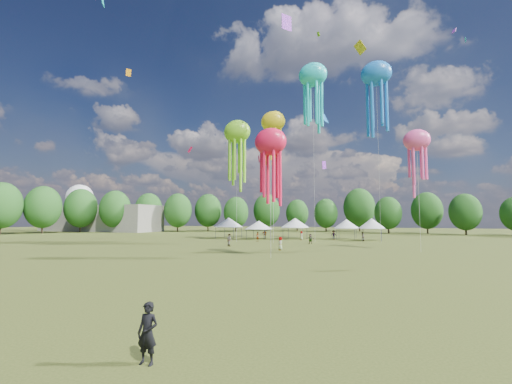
% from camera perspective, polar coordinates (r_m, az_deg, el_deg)
% --- Properties ---
extents(ground, '(300.00, 300.00, 0.00)m').
position_cam_1_polar(ground, '(16.31, -32.50, -17.67)').
color(ground, '#384416').
rests_on(ground, ground).
extents(observer_main, '(0.62, 0.42, 1.63)m').
position_cam_1_polar(observer_main, '(10.23, -17.94, -21.84)').
color(observer_main, black).
rests_on(observer_main, ground).
extents(spectator_near, '(1.09, 1.04, 1.77)m').
position_cam_1_polar(spectator_near, '(48.50, -4.55, -8.13)').
color(spectator_near, gray).
rests_on(spectator_near, ground).
extents(spectators_far, '(19.10, 24.14, 1.81)m').
position_cam_1_polar(spectators_far, '(58.73, 8.86, -7.51)').
color(spectators_far, gray).
rests_on(spectators_far, ground).
extents(festival_tents, '(32.63, 11.20, 4.15)m').
position_cam_1_polar(festival_tents, '(65.55, 6.00, -5.32)').
color(festival_tents, '#47474C').
rests_on(festival_tents, ground).
extents(show_kites, '(31.59, 27.57, 30.35)m').
position_cam_1_polar(show_kites, '(55.63, 8.47, 12.58)').
color(show_kites, yellow).
rests_on(show_kites, ground).
extents(small_kites, '(78.14, 59.92, 45.46)m').
position_cam_1_polar(small_kites, '(59.12, 9.98, 22.34)').
color(small_kites, yellow).
rests_on(small_kites, ground).
extents(treeline, '(201.57, 95.24, 13.43)m').
position_cam_1_polar(treeline, '(73.97, 8.26, -2.49)').
color(treeline, '#38281C').
rests_on(treeline, ground).
extents(hangar, '(40.00, 12.00, 8.00)m').
position_cam_1_polar(hangar, '(117.53, -24.97, -4.11)').
color(hangar, gray).
rests_on(hangar, ground).
extents(radome, '(9.00, 9.00, 16.00)m').
position_cam_1_polar(radome, '(133.53, -27.79, -1.45)').
color(radome, white).
rests_on(radome, ground).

